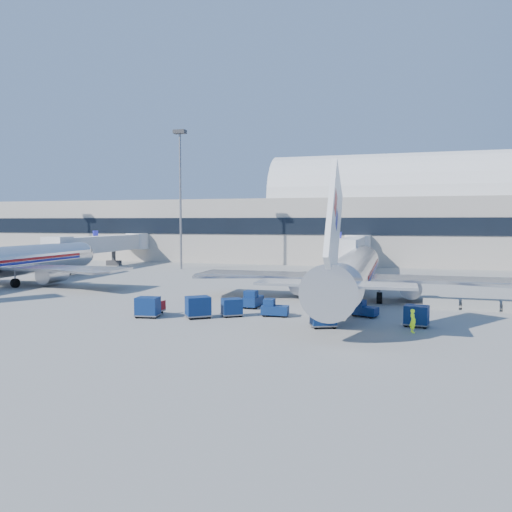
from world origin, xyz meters
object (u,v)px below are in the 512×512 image
(tug_lead, at_px, (274,308))
(cart_train_b, at_px, (198,307))
(ramp_worker, at_px, (413,321))
(cart_train_c, at_px, (148,307))
(cart_solo_near, at_px, (323,316))
(mast_west, at_px, (180,179))
(tug_right, at_px, (364,309))
(cart_solo_far, at_px, (417,315))
(jetbridge_near, at_px, (352,247))
(tug_left, at_px, (252,299))
(cart_train_a, at_px, (232,307))
(cart_open_red, at_px, (151,309))
(barrier_near, at_px, (441,304))
(jetbridge_mid, at_px, (107,244))
(airliner_main, at_px, (353,271))
(barrier_mid, at_px, (480,306))
(airliner_mid, at_px, (3,262))

(tug_lead, bearing_deg, cart_train_b, -159.80)
(ramp_worker, bearing_deg, tug_lead, 50.10)
(cart_train_c, height_order, cart_solo_near, cart_train_c)
(cart_solo_near, bearing_deg, mast_west, 104.69)
(tug_right, relative_size, cart_train_c, 1.14)
(cart_train_c, xyz_separation_m, cart_solo_far, (21.07, 2.24, -0.04))
(jetbridge_near, distance_m, tug_left, 33.43)
(tug_left, xyz_separation_m, cart_train_a, (-0.45, -4.58, 0.05))
(mast_west, distance_m, tug_lead, 45.32)
(cart_solo_near, bearing_deg, cart_train_a, 142.08)
(jetbridge_near, relative_size, cart_train_b, 10.96)
(mast_west, bearing_deg, jetbridge_near, 1.68)
(cart_open_red, bearing_deg, jetbridge_near, 79.75)
(barrier_near, bearing_deg, jetbridge_mid, 151.20)
(airliner_main, distance_m, tug_right, 8.53)
(barrier_mid, relative_size, cart_train_c, 1.46)
(airliner_mid, xyz_separation_m, mast_west, (12.00, 25.49, 11.87))
(cart_train_b, bearing_deg, cart_train_a, -6.50)
(tug_left, xyz_separation_m, cart_solo_far, (14.12, -4.60, 0.11))
(barrier_mid, relative_size, tug_left, 1.16)
(jetbridge_near, xyz_separation_m, tug_lead, (-3.20, -36.29, -3.27))
(cart_train_b, distance_m, cart_solo_far, 17.06)
(cart_solo_far, bearing_deg, airliner_mid, 177.55)
(cart_train_a, bearing_deg, cart_train_c, 166.20)
(mast_west, distance_m, barrier_mid, 51.92)
(cart_train_c, bearing_deg, tug_left, 37.67)
(tug_left, bearing_deg, cart_train_c, 139.03)
(airliner_main, distance_m, tug_left, 10.86)
(jetbridge_near, distance_m, cart_train_b, 39.81)
(barrier_near, distance_m, cart_solo_near, 14.03)
(tug_lead, bearing_deg, cart_train_a, -165.53)
(barrier_mid, height_order, cart_open_red, barrier_mid)
(jetbridge_near, xyz_separation_m, cart_solo_far, (8.03, -37.31, -3.08))
(jetbridge_mid, distance_m, cart_solo_far, 62.49)
(ramp_worker, bearing_deg, tug_left, 40.31)
(airliner_main, xyz_separation_m, tug_left, (-8.49, -6.41, -2.19))
(cart_train_c, bearing_deg, cart_solo_far, -0.80)
(jetbridge_near, relative_size, tug_lead, 12.15)
(tug_right, xyz_separation_m, cart_open_red, (-17.46, -3.86, -0.21))
(airliner_mid, height_order, barrier_mid, airliner_mid)
(barrier_near, bearing_deg, cart_open_red, -158.48)
(cart_solo_near, bearing_deg, tug_left, 115.45)
(airliner_mid, distance_m, cart_train_a, 34.90)
(cart_train_a, relative_size, cart_open_red, 0.90)
(cart_train_a, relative_size, cart_solo_far, 1.04)
(barrier_near, bearing_deg, barrier_mid, 0.00)
(jetbridge_near, distance_m, ramp_worker, 40.36)
(barrier_near, bearing_deg, cart_train_c, -155.37)
(cart_train_a, bearing_deg, mast_west, 86.98)
(barrier_near, bearing_deg, cart_train_a, -153.40)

